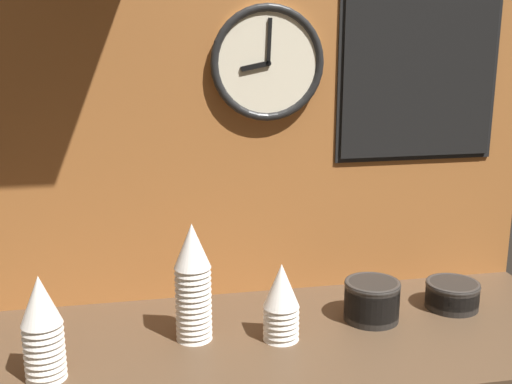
# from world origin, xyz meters

# --- Properties ---
(ground_plane) EXTENTS (1.60, 0.56, 0.04)m
(ground_plane) POSITION_xyz_m (0.00, 0.00, -0.02)
(ground_plane) COLOR #4C3826
(wall_tiled_back) EXTENTS (1.60, 0.03, 1.05)m
(wall_tiled_back) POSITION_xyz_m (0.00, 0.27, 0.53)
(wall_tiled_back) COLOR #A3602D
(wall_tiled_back) RESTS_ON ground_plane
(cup_stack_center) EXTENTS (0.08, 0.08, 0.27)m
(cup_stack_center) POSITION_xyz_m (-0.12, 0.02, 0.13)
(cup_stack_center) COLOR white
(cup_stack_center) RESTS_ON ground_plane
(cup_stack_left) EXTENTS (0.08, 0.08, 0.22)m
(cup_stack_left) POSITION_xyz_m (-0.42, -0.09, 0.11)
(cup_stack_left) COLOR white
(cup_stack_left) RESTS_ON ground_plane
(cup_stack_center_right) EXTENTS (0.08, 0.08, 0.18)m
(cup_stack_center_right) POSITION_xyz_m (0.07, -0.02, 0.09)
(cup_stack_center_right) COLOR white
(cup_stack_center_right) RESTS_ON ground_plane
(bowl_stack_right) EXTENTS (0.13, 0.13, 0.10)m
(bowl_stack_right) POSITION_xyz_m (0.31, 0.03, 0.05)
(bowl_stack_right) COLOR black
(bowl_stack_right) RESTS_ON ground_plane
(bowl_stack_far_right) EXTENTS (0.13, 0.13, 0.07)m
(bowl_stack_far_right) POSITION_xyz_m (0.53, 0.06, 0.04)
(bowl_stack_far_right) COLOR black
(bowl_stack_far_right) RESTS_ON ground_plane
(wall_clock) EXTENTS (0.28, 0.03, 0.28)m
(wall_clock) POSITION_xyz_m (0.10, 0.23, 0.60)
(wall_clock) COLOR beige
(menu_board) EXTENTS (0.43, 0.01, 0.49)m
(menu_board) POSITION_xyz_m (0.49, 0.24, 0.58)
(menu_board) COLOR black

